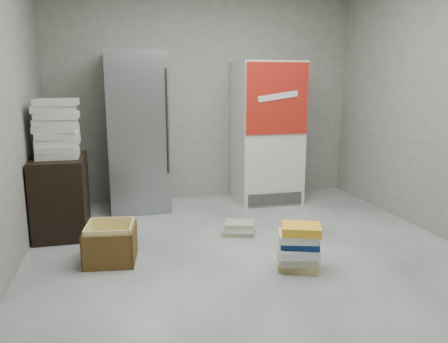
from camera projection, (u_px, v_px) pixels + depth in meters
The scene contains 9 objects.
ground at pixel (263, 271), 3.65m from camera, with size 5.00×5.00×0.00m, color silver.
room_shell at pixel (268, 48), 3.28m from camera, with size 4.04×5.04×2.82m.
steel_fridge at pixel (138, 132), 5.28m from camera, with size 0.70×0.72×1.90m.
coke_cooler at pixel (267, 132), 5.66m from camera, with size 0.80×0.73×1.80m.
wood_shelf at pixel (61, 195), 4.50m from camera, with size 0.50×0.80×0.80m, color black.
supply_box_stack at pixel (57, 128), 4.36m from camera, with size 0.43×0.43×0.58m.
phonebook_stack_main at pixel (299, 247), 3.64m from camera, with size 0.41×0.38×0.39m.
phonebook_stack_side at pixel (238, 228), 4.51m from camera, with size 0.37×0.33×0.13m.
cardboard_box at pixel (111, 246), 3.82m from camera, with size 0.48×0.48×0.35m.
Camera 1 is at (-1.12, -3.23, 1.55)m, focal length 35.00 mm.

